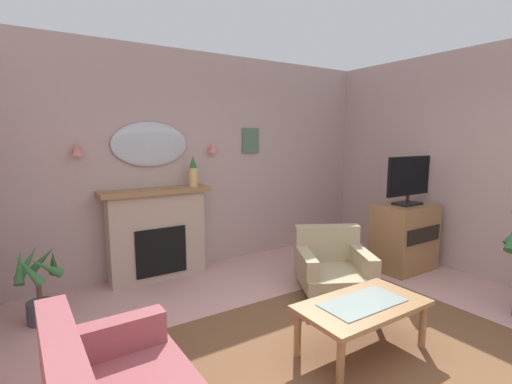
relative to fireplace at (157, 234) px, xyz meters
name	(u,v)px	position (x,y,z in m)	size (l,w,h in m)	color
floor	(365,372)	(0.77, -2.73, -0.62)	(6.43, 6.79, 0.10)	#C6938E
wall_back	(204,161)	(0.77, 0.22, 0.90)	(6.43, 0.10, 2.93)	#B29993
patterned_rug	(346,353)	(0.77, -2.53, -0.56)	(3.20, 2.40, 0.01)	brown
fireplace	(157,234)	(0.00, 0.00, 0.00)	(1.36, 0.36, 1.16)	tan
mantel_vase_right	(193,172)	(0.50, -0.03, 0.77)	(0.12, 0.12, 0.40)	tan
wall_mirror	(150,144)	(0.00, 0.14, 1.14)	(0.96, 0.06, 0.56)	#B2BCC6
wall_sconce_left	(77,150)	(-0.85, 0.09, 1.09)	(0.14, 0.14, 0.14)	#D17066
wall_sconce_right	(213,147)	(0.85, 0.09, 1.09)	(0.14, 0.14, 0.14)	#D17066
framed_picture	(251,141)	(1.50, 0.15, 1.18)	(0.28, 0.03, 0.36)	#4C6B56
coffee_table	(362,309)	(0.89, -2.57, -0.19)	(1.10, 0.60, 0.45)	olive
armchair_in_corner	(332,263)	(1.64, -1.45, -0.27)	(1.09, 1.10, 0.71)	tan
tv_cabinet	(404,237)	(2.94, -1.51, -0.12)	(0.80, 0.57, 0.90)	olive
tv_flatscreen	(409,179)	(2.94, -1.53, 0.68)	(0.84, 0.24, 0.65)	black
potted_plant_small_fern	(38,285)	(-1.35, -0.53, -0.19)	(0.46, 0.48, 0.76)	#474C56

